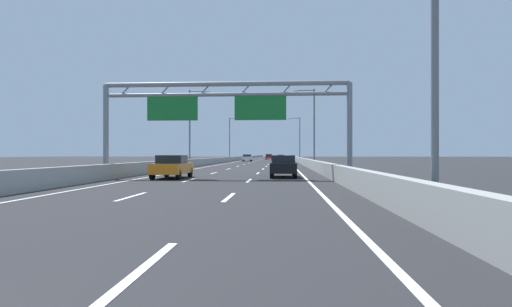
{
  "coord_description": "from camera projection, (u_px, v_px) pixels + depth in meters",
  "views": [
    {
      "loc": [
        3.69,
        -1.91,
        1.58
      ],
      "look_at": [
        -1.12,
        74.11,
        1.64
      ],
      "focal_mm": 28.16,
      "sensor_mm": 36.0,
      "label": 1
    }
  ],
  "objects": [
    {
      "name": "lane_dash_left_13",
      "position": [
        263.0,
        159.0,
        122.51
      ],
      "size": [
        0.16,
        3.0,
        0.01
      ],
      "primitive_type": "cube",
      "color": "white",
      "rests_on": "ground_plane"
    },
    {
      "name": "lane_dash_right_6",
      "position": [
        269.0,
        164.0,
        59.41
      ],
      "size": [
        0.16,
        3.0,
        0.01
      ],
      "primitive_type": "cube",
      "color": "white",
      "rests_on": "ground_plane"
    },
    {
      "name": "white_car",
      "position": [
        247.0,
        158.0,
        84.97
      ],
      "size": [
        1.84,
        4.4,
        1.45
      ],
      "color": "silver",
      "rests_on": "ground_plane"
    },
    {
      "name": "lane_dash_right_8",
      "position": [
        272.0,
        162.0,
        77.38
      ],
      "size": [
        0.16,
        3.0,
        0.01
      ],
      "primitive_type": "cube",
      "color": "white",
      "rests_on": "ground_plane"
    },
    {
      "name": "streetlamp_left_mid",
      "position": [
        192.0,
        123.0,
        49.87
      ],
      "size": [
        2.58,
        0.28,
        9.5
      ],
      "color": "slate",
      "rests_on": "ground_plane"
    },
    {
      "name": "lane_dash_right_10",
      "position": [
        273.0,
        160.0,
        95.34
      ],
      "size": [
        0.16,
        3.0,
        0.01
      ],
      "primitive_type": "cube",
      "color": "white",
      "rests_on": "ground_plane"
    },
    {
      "name": "lane_dash_right_1",
      "position": [
        229.0,
        197.0,
        14.5
      ],
      "size": [
        0.16,
        3.0,
        0.01
      ],
      "primitive_type": "cube",
      "color": "white",
      "rests_on": "ground_plane"
    },
    {
      "name": "lane_dash_left_12",
      "position": [
        262.0,
        159.0,
        113.53
      ],
      "size": [
        0.16,
        3.0,
        0.01
      ],
      "primitive_type": "cube",
      "color": "white",
      "rests_on": "ground_plane"
    },
    {
      "name": "orange_car",
      "position": [
        172.0,
        166.0,
        25.94
      ],
      "size": [
        1.85,
        4.2,
        1.49
      ],
      "color": "orange",
      "rests_on": "ground_plane"
    },
    {
      "name": "lane_dash_right_14",
      "position": [
        276.0,
        159.0,
        131.27
      ],
      "size": [
        0.16,
        3.0,
        0.01
      ],
      "primitive_type": "cube",
      "color": "white",
      "rests_on": "ground_plane"
    },
    {
      "name": "lane_dash_left_4",
      "position": [
        228.0,
        169.0,
        41.68
      ],
      "size": [
        0.16,
        3.0,
        0.01
      ],
      "primitive_type": "cube",
      "color": "white",
      "rests_on": "ground_plane"
    },
    {
      "name": "lane_dash_right_2",
      "position": [
        249.0,
        181.0,
        23.48
      ],
      "size": [
        0.16,
        3.0,
        0.01
      ],
      "primitive_type": "cube",
      "color": "white",
      "rests_on": "ground_plane"
    },
    {
      "name": "lane_dash_right_13",
      "position": [
        275.0,
        159.0,
        122.29
      ],
      "size": [
        0.16,
        3.0,
        0.01
      ],
      "primitive_type": "cube",
      "color": "white",
      "rests_on": "ground_plane"
    },
    {
      "name": "lane_dash_left_14",
      "position": [
        265.0,
        159.0,
        131.5
      ],
      "size": [
        0.16,
        3.0,
        0.01
      ],
      "primitive_type": "cube",
      "color": "white",
      "rests_on": "ground_plane"
    },
    {
      "name": "streetlamp_right_near",
      "position": [
        426.0,
        8.0,
        10.49
      ],
      "size": [
        2.58,
        0.28,
        9.5
      ],
      "color": "slate",
      "rests_on": "ground_plane"
    },
    {
      "name": "lane_dash_right_16",
      "position": [
        276.0,
        158.0,
        149.23
      ],
      "size": [
        0.16,
        3.0,
        0.01
      ],
      "primitive_type": "cube",
      "color": "white",
      "rests_on": "ground_plane"
    },
    {
      "name": "lane_dash_right_0",
      "position": [
        144.0,
        268.0,
        5.52
      ],
      "size": [
        0.16,
        3.0,
        0.01
      ],
      "primitive_type": "cube",
      "color": "white",
      "rests_on": "ground_plane"
    },
    {
      "name": "lane_dash_right_3",
      "position": [
        258.0,
        173.0,
        32.47
      ],
      "size": [
        0.16,
        3.0,
        0.01
      ],
      "primitive_type": "cube",
      "color": "white",
      "rests_on": "ground_plane"
    },
    {
      "name": "streetlamp_right_far",
      "position": [
        299.0,
        136.0,
        87.37
      ],
      "size": [
        2.58,
        0.28,
        9.5
      ],
      "color": "slate",
      "rests_on": "ground_plane"
    },
    {
      "name": "lane_dash_left_9",
      "position": [
        256.0,
        161.0,
        86.59
      ],
      "size": [
        0.16,
        3.0,
        0.01
      ],
      "primitive_type": "cube",
      "color": "white",
      "rests_on": "ground_plane"
    },
    {
      "name": "lane_dash_left_16",
      "position": [
        267.0,
        158.0,
        149.46
      ],
      "size": [
        0.16,
        3.0,
        0.01
      ],
      "primitive_type": "cube",
      "color": "white",
      "rests_on": "ground_plane"
    },
    {
      "name": "streetlamp_right_mid",
      "position": [
        312.0,
        123.0,
        48.93
      ],
      "size": [
        2.58,
        0.28,
        9.5
      ],
      "color": "slate",
      "rests_on": "ground_plane"
    },
    {
      "name": "edge_line_right",
      "position": [
        288.0,
        161.0,
        89.63
      ],
      "size": [
        0.16,
        176.0,
        0.01
      ],
      "primitive_type": "cube",
      "color": "white",
      "rests_on": "ground_plane"
    },
    {
      "name": "lane_dash_right_9",
      "position": [
        273.0,
        161.0,
        86.36
      ],
      "size": [
        0.16,
        3.0,
        0.01
      ],
      "primitive_type": "cube",
      "color": "white",
      "rests_on": "ground_plane"
    },
    {
      "name": "barrier_right",
      "position": [
        293.0,
        158.0,
        111.49
      ],
      "size": [
        0.45,
        220.0,
        0.95
      ],
      "color": "#9E9E99",
      "rests_on": "ground_plane"
    },
    {
      "name": "lane_dash_left_3",
      "position": [
        214.0,
        173.0,
        32.69
      ],
      "size": [
        0.16,
        3.0,
        0.01
      ],
      "primitive_type": "cube",
      "color": "white",
      "rests_on": "ground_plane"
    },
    {
      "name": "lane_dash_left_1",
      "position": [
        132.0,
        197.0,
        14.73
      ],
      "size": [
        0.16,
        3.0,
        0.01
      ],
      "primitive_type": "cube",
      "color": "white",
      "rests_on": "ground_plane"
    },
    {
      "name": "lane_dash_right_5",
      "position": [
        266.0,
        166.0,
        50.43
      ],
      "size": [
        0.16,
        3.0,
        0.01
      ],
      "primitive_type": "cube",
      "color": "white",
      "rests_on": "ground_plane"
    },
    {
      "name": "lane_dash_right_4",
      "position": [
        263.0,
        169.0,
        41.45
      ],
      "size": [
        0.16,
        3.0,
        0.01
      ],
      "primitive_type": "cube",
      "color": "white",
      "rests_on": "ground_plane"
    },
    {
      "name": "lane_dash_left_15",
      "position": [
        266.0,
        158.0,
        140.48
      ],
      "size": [
        0.16,
        3.0,
        0.01
      ],
      "primitive_type": "cube",
      "color": "white",
      "rests_on": "ground_plane"
    },
    {
      "name": "lane_dash_left_7",
      "position": [
        249.0,
        163.0,
        68.62
      ],
      "size": [
        0.16,
        3.0,
        0.01
      ],
      "primitive_type": "cube",
      "color": "white",
      "rests_on": "ground_plane"
    },
    {
      "name": "red_car",
      "position": [
        269.0,
        157.0,
        112.2
      ],
      "size": [
        1.86,
        4.21,
        1.5
      ],
      "color": "red",
      "rests_on": "ground_plane"
    },
    {
      "name": "lane_dash_right_12",
      "position": [
        275.0,
        159.0,
        113.31
      ],
      "size": [
        0.16,
        3.0,
        0.01
      ],
      "primitive_type": "cube",
      "color": "white",
      "rests_on": "ground_plane"
    },
    {
      "name": "lane_dash_left_8",
      "position": [
        253.0,
        162.0,
        77.6
      ],
      "size": [
        0.16,
        3.0,
        0.01
      ],
      "primitive_type": "cube",
      "color": "white",
      "rests_on": "ground_plane"
    },
    {
      "name": "lane_dash_left_17",
      "position": [
        267.0,
        158.0,
        158.44
      ],
      "size": [
        0.16,
        3.0,
        0.01
      ],
      "primitive_type": "cube",
      "color": "white",
      "rests_on": "ground_plane"
    },
    {
      "name": "silver_car",
      "position": [
        281.0,
        157.0,
        105.77
      ],
      "size": [
        1.75,
        4.33,
        1.35
      ],
      "color": "#A8ADB2",
      "rests_on": "ground_plane"
    },
    {
      "name": "lane_dash_right_17",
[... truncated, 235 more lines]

